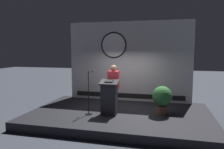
# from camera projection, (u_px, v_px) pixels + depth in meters

# --- Properties ---
(ground_plane) EXTENTS (40.00, 40.00, 0.00)m
(ground_plane) POSITION_uv_depth(u_px,v_px,m) (120.00, 120.00, 7.87)
(ground_plane) COLOR #383D47
(stage_platform) EXTENTS (6.40, 4.00, 0.30)m
(stage_platform) POSITION_uv_depth(u_px,v_px,m) (120.00, 116.00, 7.85)
(stage_platform) COLOR black
(stage_platform) RESTS_ON ground
(banner_display) EXTENTS (5.36, 0.12, 3.45)m
(banner_display) POSITION_uv_depth(u_px,v_px,m) (128.00, 61.00, 9.42)
(banner_display) COLOR silver
(banner_display) RESTS_ON stage_platform
(podium) EXTENTS (0.64, 0.50, 1.22)m
(podium) POSITION_uv_depth(u_px,v_px,m) (109.00, 98.00, 7.42)
(podium) COLOR #26262B
(podium) RESTS_ON stage_platform
(speaker_person) EXTENTS (0.40, 0.26, 1.69)m
(speaker_person) POSITION_uv_depth(u_px,v_px,m) (114.00, 88.00, 7.84)
(speaker_person) COLOR black
(speaker_person) RESTS_ON stage_platform
(microphone_stand) EXTENTS (0.24, 0.58, 1.52)m
(microphone_stand) POSITION_uv_depth(u_px,v_px,m) (89.00, 99.00, 7.50)
(microphone_stand) COLOR black
(microphone_stand) RESTS_ON stage_platform
(potted_plant) EXTENTS (0.68, 0.68, 0.99)m
(potted_plant) POSITION_uv_depth(u_px,v_px,m) (162.00, 98.00, 7.45)
(potted_plant) COLOR brown
(potted_plant) RESTS_ON stage_platform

